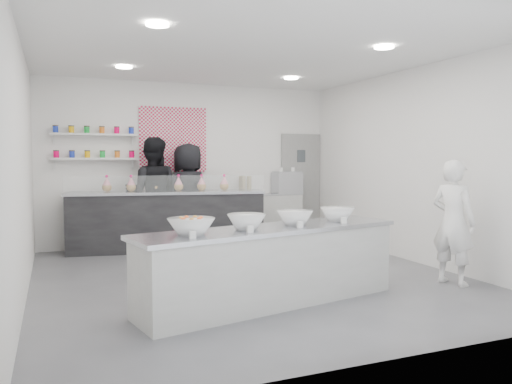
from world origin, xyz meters
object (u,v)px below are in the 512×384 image
prep_counter (271,266)px  staff_right (188,195)px  woman_prep (453,222)px  back_bar (167,221)px  espresso_machine (287,183)px  staff_left (152,193)px  espresso_ledge (271,216)px

prep_counter → staff_right: staff_right is taller
woman_prep → back_bar: bearing=22.4°
espresso_machine → back_bar: bearing=-170.3°
back_bar → staff_left: size_ratio=1.70×
prep_counter → staff_left: 3.91m
prep_counter → espresso_ledge: size_ratio=2.56×
espresso_machine → staff_right: (-2.07, -0.18, -0.18)m
back_bar → staff_right: staff_right is taller
espresso_machine → woman_prep: (0.39, -4.09, -0.32)m
staff_right → back_bar: bearing=8.3°
espresso_ledge → woman_prep: size_ratio=0.77×
staff_left → back_bar: bearing=146.1°
espresso_ledge → staff_left: 2.43m
woman_prep → espresso_ledge: bearing=-5.8°
espresso_ledge → woman_prep: woman_prep is taller
back_bar → espresso_ledge: (2.16, 0.43, -0.06)m
prep_counter → woman_prep: bearing=-13.3°
back_bar → espresso_ledge: 2.21m
back_bar → espresso_ledge: back_bar is taller
woman_prep → staff_left: size_ratio=0.81×
prep_counter → woman_prep: size_ratio=1.97×
prep_counter → espresso_machine: espresso_machine is taller
prep_counter → staff_left: size_ratio=1.59×
staff_left → espresso_machine: bearing=-159.4°
staff_left → staff_right: size_ratio=1.05×
staff_right → staff_left: bearing=-21.2°
espresso_machine → woman_prep: woman_prep is taller
woman_prep → staff_right: bearing=16.2°
espresso_machine → prep_counter: bearing=-117.8°
prep_counter → staff_left: bearing=87.6°
espresso_ledge → staff_left: size_ratio=0.62×
espresso_machine → staff_right: 2.08m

